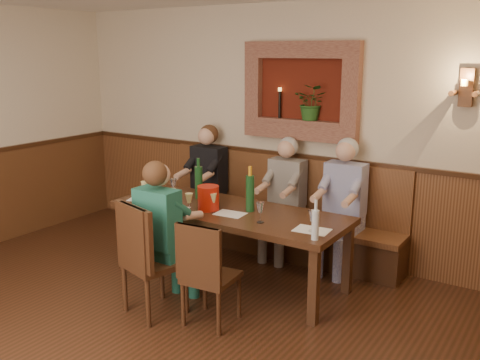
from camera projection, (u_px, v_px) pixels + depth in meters
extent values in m
cube|color=beige|center=(286.00, 130.00, 6.08)|extent=(6.00, 0.04, 2.80)
cube|color=#4D2B16|center=(283.00, 202.00, 6.26)|extent=(6.00, 0.04, 1.10)
cube|color=#381E0F|center=(284.00, 154.00, 6.13)|extent=(6.02, 0.06, 0.05)
cube|color=#51160B|center=(302.00, 91.00, 5.85)|extent=(1.00, 0.02, 0.70)
cube|color=#91604A|center=(301.00, 50.00, 5.71)|extent=(1.36, 0.12, 0.18)
cube|color=#91604A|center=(299.00, 131.00, 5.92)|extent=(1.36, 0.12, 0.18)
cube|color=#91604A|center=(254.00, 89.00, 6.13)|extent=(0.18, 0.12, 0.70)
cube|color=#91604A|center=(351.00, 93.00, 5.50)|extent=(0.18, 0.12, 0.70)
cube|color=#91604A|center=(299.00, 121.00, 5.89)|extent=(1.00, 0.14, 0.04)
imported|color=#224E1A|center=(312.00, 102.00, 5.76)|extent=(0.35, 0.30, 0.39)
cylinder|color=black|center=(280.00, 105.00, 5.99)|extent=(0.03, 0.03, 0.30)
cylinder|color=#FFBF59|center=(280.00, 89.00, 5.95)|extent=(0.04, 0.04, 0.04)
cube|color=#4D2B16|center=(467.00, 87.00, 4.89)|extent=(0.12, 0.08, 0.35)
cylinder|color=#4D2B16|center=(453.00, 93.00, 4.90)|extent=(0.05, 0.18, 0.05)
cylinder|color=#4D2B16|center=(476.00, 94.00, 4.80)|extent=(0.05, 0.18, 0.05)
cylinder|color=#FFBF59|center=(464.00, 83.00, 4.78)|extent=(0.06, 0.06, 0.06)
cube|color=#371A10|center=(229.00, 212.00, 5.30)|extent=(2.40, 0.90, 0.06)
cube|color=#371A10|center=(123.00, 237.00, 5.69)|extent=(0.08, 0.08, 0.69)
cube|color=#371A10|center=(314.00, 287.00, 4.49)|extent=(0.08, 0.08, 0.69)
cube|color=#371A10|center=(168.00, 219.00, 6.29)|extent=(0.08, 0.08, 0.69)
cube|color=#371A10|center=(348.00, 259.00, 5.09)|extent=(0.08, 0.08, 0.69)
cube|color=#381E0F|center=(274.00, 236.00, 6.16)|extent=(3.00, 0.40, 0.40)
cube|color=#4D2B16|center=(274.00, 218.00, 6.11)|extent=(3.00, 0.45, 0.06)
cube|color=#4D2B16|center=(282.00, 184.00, 6.18)|extent=(3.00, 0.06, 0.66)
cube|color=#371A10|center=(155.00, 289.00, 4.74)|extent=(0.53, 0.53, 0.43)
cube|color=#371A10|center=(154.00, 263.00, 4.69)|extent=(0.56, 0.56, 0.05)
cube|color=#371A10|center=(132.00, 236.00, 4.49)|extent=(0.45, 0.16, 0.54)
cube|color=#371A10|center=(211.00, 301.00, 4.57)|extent=(0.42, 0.42, 0.39)
cube|color=#371A10|center=(211.00, 277.00, 4.52)|extent=(0.44, 0.44, 0.05)
cube|color=#371A10|center=(199.00, 255.00, 4.30)|extent=(0.41, 0.07, 0.48)
cube|color=black|center=(201.00, 223.00, 6.53)|extent=(0.42, 0.44, 0.45)
cube|color=black|center=(209.00, 168.00, 6.52)|extent=(0.42, 0.22, 0.55)
sphere|color=#D8A384|center=(207.00, 136.00, 6.39)|extent=(0.21, 0.21, 0.21)
sphere|color=#4C2D19|center=(209.00, 134.00, 6.42)|extent=(0.23, 0.23, 0.23)
cube|color=#5F5957|center=(279.00, 240.00, 5.96)|extent=(0.39, 0.41, 0.45)
cube|color=#5F5957|center=(287.00, 182.00, 5.94)|extent=(0.39, 0.21, 0.52)
sphere|color=#D8A384|center=(286.00, 149.00, 5.82)|extent=(0.20, 0.20, 0.20)
sphere|color=#B2B2B2|center=(288.00, 147.00, 5.86)|extent=(0.22, 0.22, 0.22)
cube|color=navy|center=(336.00, 252.00, 5.59)|extent=(0.42, 0.43, 0.45)
cube|color=navy|center=(345.00, 188.00, 5.57)|extent=(0.42, 0.22, 0.54)
sphere|color=#D8A384|center=(346.00, 151.00, 5.45)|extent=(0.21, 0.21, 0.21)
sphere|color=#B2B2B2|center=(348.00, 149.00, 5.48)|extent=(0.23, 0.23, 0.23)
cube|color=#1C5662|center=(172.00, 279.00, 4.93)|extent=(0.40, 0.42, 0.45)
cube|color=#1C5662|center=(158.00, 218.00, 4.65)|extent=(0.40, 0.21, 0.52)
sphere|color=#D8A384|center=(159.00, 175.00, 4.59)|extent=(0.20, 0.20, 0.20)
sphere|color=#4C2D19|center=(155.00, 173.00, 4.54)|extent=(0.22, 0.22, 0.22)
cylinder|color=red|center=(208.00, 198.00, 5.24)|extent=(0.28, 0.28, 0.24)
cylinder|color=#19471E|center=(250.00, 193.00, 5.19)|extent=(0.09, 0.09, 0.36)
cylinder|color=orange|center=(250.00, 171.00, 5.14)|extent=(0.04, 0.04, 0.09)
cylinder|color=#19471E|center=(199.00, 182.00, 5.65)|extent=(0.10, 0.10, 0.34)
cylinder|color=#19471E|center=(198.00, 162.00, 5.60)|extent=(0.04, 0.04, 0.09)
cylinder|color=silver|center=(315.00, 225.00, 4.41)|extent=(0.07, 0.07, 0.25)
cylinder|color=silver|center=(316.00, 205.00, 4.37)|extent=(0.03, 0.03, 0.09)
cube|color=white|center=(141.00, 199.00, 5.64)|extent=(0.30, 0.26, 0.00)
cube|color=white|center=(230.00, 214.00, 5.14)|extent=(0.30, 0.23, 0.00)
cube|color=white|center=(312.00, 230.00, 4.67)|extent=(0.32, 0.24, 0.00)
cube|color=white|center=(175.00, 208.00, 5.31)|extent=(0.29, 0.24, 0.00)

